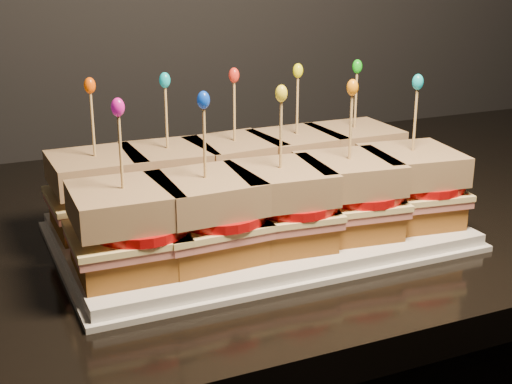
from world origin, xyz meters
name	(u,v)px	position (x,y,z in m)	size (l,w,h in m)	color
granite_slab	(314,210)	(-0.59, 1.67, 0.84)	(2.25, 0.68, 0.04)	black
platter	(256,231)	(-0.71, 1.57, 0.87)	(0.42, 0.26, 0.02)	white
platter_rim	(256,236)	(-0.71, 1.57, 0.87)	(0.43, 0.27, 0.01)	white
sandwich_0_bread_bot	(99,216)	(-0.87, 1.63, 0.89)	(0.09, 0.09, 0.03)	#633612
sandwich_0_ham	(98,202)	(-0.87, 1.63, 0.91)	(0.10, 0.10, 0.01)	#C56B67
sandwich_0_cheese	(98,195)	(-0.87, 1.63, 0.92)	(0.10, 0.10, 0.01)	#FFE798
sandwich_0_tomato	(110,189)	(-0.86, 1.62, 0.93)	(0.09, 0.09, 0.01)	#B50C0C
sandwich_0_bread_top	(96,171)	(-0.87, 1.63, 0.95)	(0.09, 0.09, 0.03)	#612E13
sandwich_0_pick	(93,128)	(-0.87, 1.63, 0.99)	(0.00, 0.00, 0.09)	tan
sandwich_0_frill	(90,85)	(-0.87, 1.63, 1.04)	(0.01, 0.01, 0.02)	#E74D03
sandwich_1_bread_bot	(170,206)	(-0.79, 1.63, 0.89)	(0.09, 0.09, 0.03)	#633612
sandwich_1_ham	(169,192)	(-0.79, 1.63, 0.91)	(0.10, 0.10, 0.01)	#C56B67
sandwich_1_cheese	(169,186)	(-0.79, 1.63, 0.92)	(0.10, 0.10, 0.01)	#FFE798
sandwich_1_tomato	(181,180)	(-0.78, 1.62, 0.93)	(0.09, 0.09, 0.01)	#B50C0C
sandwich_1_bread_top	(168,162)	(-0.79, 1.63, 0.95)	(0.09, 0.09, 0.03)	#612E13
sandwich_1_pick	(166,121)	(-0.79, 1.63, 0.99)	(0.00, 0.00, 0.09)	tan
sandwich_1_frill	(165,80)	(-0.79, 1.63, 1.04)	(0.01, 0.01, 0.02)	#0EB1C2
sandwich_2_bread_bot	(235,197)	(-0.71, 1.63, 0.89)	(0.09, 0.09, 0.03)	#633612
sandwich_2_ham	(235,183)	(-0.71, 1.63, 0.91)	(0.10, 0.10, 0.01)	#C56B67
sandwich_2_cheese	(235,177)	(-0.71, 1.63, 0.92)	(0.10, 0.10, 0.01)	#FFE798
sandwich_2_tomato	(246,171)	(-0.70, 1.62, 0.93)	(0.09, 0.09, 0.01)	#B50C0C
sandwich_2_bread_top	(235,154)	(-0.71, 1.63, 0.95)	(0.09, 0.09, 0.03)	#612E13
sandwich_2_pick	(234,115)	(-0.71, 1.63, 0.99)	(0.00, 0.00, 0.09)	tan
sandwich_2_frill	(234,75)	(-0.71, 1.63, 1.04)	(0.01, 0.01, 0.02)	red
sandwich_3_bread_bot	(296,188)	(-0.64, 1.63, 0.89)	(0.09, 0.09, 0.03)	#633612
sandwich_3_ham	(296,175)	(-0.64, 1.63, 0.91)	(0.10, 0.10, 0.01)	#C56B67
sandwich_3_cheese	(296,169)	(-0.64, 1.63, 0.92)	(0.10, 0.10, 0.01)	#FFE798
sandwich_3_tomato	(307,164)	(-0.62, 1.62, 0.93)	(0.09, 0.09, 0.01)	#B50C0C
sandwich_3_bread_top	(297,147)	(-0.64, 1.63, 0.95)	(0.09, 0.09, 0.03)	#612E13
sandwich_3_pick	(297,109)	(-0.64, 1.63, 0.99)	(0.00, 0.00, 0.09)	tan
sandwich_3_frill	(298,71)	(-0.64, 1.63, 1.04)	(0.01, 0.01, 0.02)	#F4FA0A
sandwich_4_bread_bot	(352,180)	(-0.56, 1.63, 0.89)	(0.09, 0.09, 0.03)	#633612
sandwich_4_ham	(353,167)	(-0.56, 1.63, 0.91)	(0.10, 0.10, 0.01)	#C56B67
sandwich_4_cheese	(353,162)	(-0.56, 1.63, 0.92)	(0.10, 0.10, 0.01)	#FFE798
sandwich_4_tomato	(364,156)	(-0.54, 1.62, 0.93)	(0.09, 0.09, 0.01)	#B50C0C
sandwich_4_bread_top	(354,140)	(-0.56, 1.63, 0.95)	(0.09, 0.09, 0.03)	#612E13
sandwich_4_pick	(356,103)	(-0.56, 1.63, 0.99)	(0.00, 0.00, 0.09)	tan
sandwich_4_frill	(357,66)	(-0.56, 1.63, 1.04)	(0.01, 0.01, 0.02)	#15BD16
sandwich_5_bread_bot	(127,257)	(-0.87, 1.51, 0.89)	(0.09, 0.09, 0.03)	#633612
sandwich_5_ham	(126,240)	(-0.87, 1.51, 0.91)	(0.10, 0.10, 0.01)	#C56B67
sandwich_5_cheese	(126,233)	(-0.87, 1.51, 0.92)	(0.10, 0.10, 0.01)	#FFE798
sandwich_5_tomato	(140,226)	(-0.86, 1.50, 0.93)	(0.09, 0.09, 0.01)	#B50C0C
sandwich_5_bread_top	(124,205)	(-0.87, 1.51, 0.95)	(0.09, 0.09, 0.03)	#612E13
sandwich_5_pick	(121,157)	(-0.87, 1.51, 0.99)	(0.00, 0.00, 0.09)	tan
sandwich_5_frill	(118,107)	(-0.87, 1.51, 1.04)	(0.01, 0.01, 0.02)	#CC1293
sandwich_6_bread_bot	(207,243)	(-0.79, 1.51, 0.89)	(0.09, 0.09, 0.03)	#633612
sandwich_6_ham	(206,227)	(-0.79, 1.51, 0.91)	(0.10, 0.10, 0.01)	#C56B67
sandwich_6_cheese	(206,221)	(-0.79, 1.51, 0.92)	(0.10, 0.10, 0.01)	#FFE798
sandwich_6_tomato	(220,214)	(-0.78, 1.50, 0.93)	(0.09, 0.09, 0.01)	#B50C0C
sandwich_6_bread_top	(206,193)	(-0.79, 1.51, 0.95)	(0.09, 0.09, 0.03)	#612E13
sandwich_6_pick	(205,147)	(-0.79, 1.51, 0.99)	(0.00, 0.00, 0.09)	tan
sandwich_6_frill	(203,100)	(-0.79, 1.51, 1.04)	(0.01, 0.01, 0.02)	blue
sandwich_7_bread_bot	(280,231)	(-0.71, 1.51, 0.89)	(0.09, 0.09, 0.03)	#633612
sandwich_7_ham	(280,216)	(-0.71, 1.51, 0.91)	(0.10, 0.10, 0.01)	#C56B67
sandwich_7_cheese	(280,209)	(-0.71, 1.51, 0.92)	(0.10, 0.10, 0.01)	#FFE798
sandwich_7_tomato	(293,203)	(-0.70, 1.50, 0.93)	(0.09, 0.09, 0.01)	#B50C0C
sandwich_7_bread_top	(280,183)	(-0.71, 1.51, 0.95)	(0.09, 0.09, 0.03)	#612E13
sandwich_7_pick	(281,139)	(-0.71, 1.51, 0.99)	(0.00, 0.00, 0.09)	tan
sandwich_7_frill	(281,93)	(-0.71, 1.51, 1.04)	(0.01, 0.01, 0.02)	yellow
sandwich_8_bread_bot	(347,220)	(-0.64, 1.51, 0.89)	(0.09, 0.09, 0.03)	#633612
sandwich_8_ham	(347,205)	(-0.64, 1.51, 0.91)	(0.10, 0.10, 0.01)	#C56B67
sandwich_8_cheese	(348,199)	(-0.64, 1.51, 0.92)	(0.10, 0.10, 0.01)	#FFE798
sandwich_8_tomato	(361,192)	(-0.62, 1.50, 0.93)	(0.09, 0.09, 0.01)	#B50C0C
sandwich_8_bread_top	(349,174)	(-0.64, 1.51, 0.95)	(0.09, 0.09, 0.03)	#612E13
sandwich_8_pick	(351,131)	(-0.64, 1.51, 0.99)	(0.00, 0.00, 0.09)	tan
sandwich_8_frill	(353,87)	(-0.64, 1.51, 1.04)	(0.01, 0.01, 0.02)	orange
sandwich_9_bread_bot	(409,210)	(-0.56, 1.51, 0.89)	(0.09, 0.09, 0.03)	#633612
sandwich_9_ham	(410,195)	(-0.56, 1.51, 0.91)	(0.10, 0.10, 0.01)	#C56B67
sandwich_9_cheese	(410,189)	(-0.56, 1.51, 0.92)	(0.10, 0.10, 0.01)	#FFE798
sandwich_9_tomato	(423,183)	(-0.54, 1.50, 0.93)	(0.09, 0.09, 0.01)	#B50C0C
sandwich_9_bread_top	(412,165)	(-0.56, 1.51, 0.95)	(0.09, 0.09, 0.03)	#612E13
sandwich_9_pick	(415,124)	(-0.56, 1.51, 0.99)	(0.00, 0.00, 0.09)	tan
sandwich_9_frill	(418,82)	(-0.56, 1.51, 1.04)	(0.01, 0.01, 0.02)	#11AAB9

